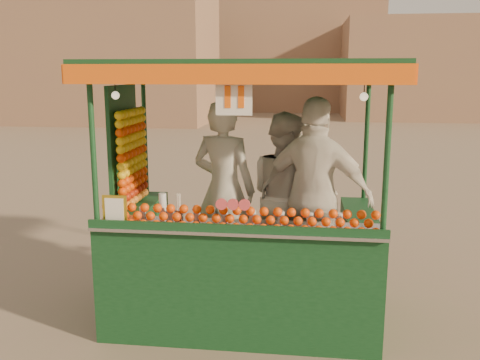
# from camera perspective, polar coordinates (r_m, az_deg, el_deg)

# --- Properties ---
(ground) EXTENTS (90.00, 90.00, 0.00)m
(ground) POSITION_cam_1_polar(r_m,az_deg,el_deg) (5.42, 0.59, -14.20)
(ground) COLOR #776A55
(ground) RESTS_ON ground
(building_left) EXTENTS (10.00, 6.00, 6.00)m
(building_left) POSITION_cam_1_polar(r_m,az_deg,el_deg) (26.62, -14.29, 12.65)
(building_left) COLOR #85654C
(building_left) RESTS_ON ground
(building_right) EXTENTS (9.00, 6.00, 5.00)m
(building_right) POSITION_cam_1_polar(r_m,az_deg,el_deg) (29.56, 20.09, 11.20)
(building_right) COLOR #85654C
(building_right) RESTS_ON ground
(building_center) EXTENTS (14.00, 7.00, 7.00)m
(building_center) POSITION_cam_1_polar(r_m,az_deg,el_deg) (34.96, 2.98, 13.47)
(building_center) COLOR #85654C
(building_center) RESTS_ON ground
(juice_cart) EXTENTS (2.71, 1.75, 2.46)m
(juice_cart) POSITION_cam_1_polar(r_m,az_deg,el_deg) (5.02, -0.41, -6.52)
(juice_cart) COLOR #0E3519
(juice_cart) RESTS_ON ground
(vendor_left) EXTENTS (0.76, 0.61, 1.82)m
(vendor_left) POSITION_cam_1_polar(r_m,az_deg,el_deg) (5.31, -1.74, -1.04)
(vendor_left) COLOR beige
(vendor_left) RESTS_ON ground
(vendor_middle) EXTENTS (1.02, 1.05, 1.70)m
(vendor_middle) POSITION_cam_1_polar(r_m,az_deg,el_deg) (5.32, 4.98, -1.75)
(vendor_middle) COLOR beige
(vendor_middle) RESTS_ON ground
(vendor_right) EXTENTS (1.18, 0.77, 1.86)m
(vendor_right) POSITION_cam_1_polar(r_m,az_deg,el_deg) (4.99, 8.21, -1.76)
(vendor_right) COLOR silver
(vendor_right) RESTS_ON ground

